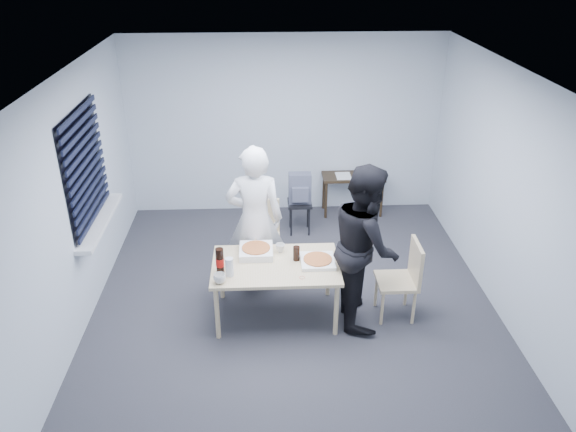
{
  "coord_description": "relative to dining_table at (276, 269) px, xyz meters",
  "views": [
    {
      "loc": [
        -0.32,
        -5.29,
        3.76
      ],
      "look_at": [
        -0.06,
        0.1,
        1.05
      ],
      "focal_mm": 35.0,
      "sensor_mm": 36.0,
      "label": 1
    }
  ],
  "objects": [
    {
      "name": "black_box",
      "position": [
        1.43,
        2.51,
        0.04
      ],
      "size": [
        0.15,
        0.13,
        0.05
      ],
      "primitive_type": "cube",
      "rotation": [
        0.0,
        0.0,
        0.38
      ],
      "color": "black",
      "rests_on": "side_table"
    },
    {
      "name": "rubber_band",
      "position": [
        0.26,
        -0.28,
        0.06
      ],
      "size": [
        0.07,
        0.07,
        0.0
      ],
      "primitive_type": "torus",
      "rotation": [
        0.0,
        0.0,
        -0.19
      ],
      "color": "red",
      "rests_on": "dining_table"
    },
    {
      "name": "backpack",
      "position": [
        0.38,
        1.92,
        0.07
      ],
      "size": [
        0.31,
        0.22,
        0.43
      ],
      "rotation": [
        0.0,
        0.0,
        0.06
      ],
      "color": "slate",
      "rests_on": "stool"
    },
    {
      "name": "pizza_box_b",
      "position": [
        0.45,
        0.01,
        0.08
      ],
      "size": [
        0.36,
        0.36,
        0.05
      ],
      "rotation": [
        0.0,
        0.0,
        0.23
      ],
      "color": "white",
      "rests_on": "dining_table"
    },
    {
      "name": "mug_a",
      "position": [
        -0.57,
        -0.33,
        0.11
      ],
      "size": [
        0.17,
        0.17,
        0.1
      ],
      "primitive_type": "imported",
      "rotation": [
        0.0,
        0.0,
        0.52
      ],
      "color": "silver",
      "rests_on": "dining_table"
    },
    {
      "name": "chair_far",
      "position": [
        -0.13,
        1.02,
        -0.08
      ],
      "size": [
        0.42,
        0.42,
        0.89
      ],
      "color": "beige",
      "rests_on": "ground"
    },
    {
      "name": "person_black",
      "position": [
        0.93,
        -0.05,
        0.29
      ],
      "size": [
        0.47,
        0.86,
        1.77
      ],
      "primitive_type": "imported",
      "rotation": [
        0.0,
        0.0,
        1.57
      ],
      "color": "black",
      "rests_on": "ground"
    },
    {
      "name": "pizza_box_a",
      "position": [
        -0.21,
        0.21,
        0.1
      ],
      "size": [
        0.36,
        0.36,
        0.09
      ],
      "rotation": [
        0.0,
        0.0,
        -0.11
      ],
      "color": "white",
      "rests_on": "dining_table"
    },
    {
      "name": "dining_table",
      "position": [
        0.0,
        0.0,
        0.0
      ],
      "size": [
        1.34,
        0.85,
        0.65
      ],
      "color": "beige",
      "rests_on": "ground"
    },
    {
      "name": "plastic_cups",
      "position": [
        -0.47,
        -0.2,
        0.16
      ],
      "size": [
        0.11,
        0.11,
        0.2
      ],
      "primitive_type": "cylinder",
      "rotation": [
        0.0,
        0.0,
        -0.38
      ],
      "color": "silver",
      "rests_on": "dining_table"
    },
    {
      "name": "stool",
      "position": [
        0.38,
        1.93,
        -0.25
      ],
      "size": [
        0.33,
        0.33,
        0.46
      ],
      "color": "black",
      "rests_on": "ground"
    },
    {
      "name": "chair_right",
      "position": [
        1.38,
        -0.05,
        -0.08
      ],
      "size": [
        0.42,
        0.42,
        0.89
      ],
      "color": "beige",
      "rests_on": "ground"
    },
    {
      "name": "cola_glass",
      "position": [
        0.22,
        0.07,
        0.14
      ],
      "size": [
        0.08,
        0.08,
        0.16
      ],
      "primitive_type": "cylinder",
      "rotation": [
        0.0,
        0.0,
        -0.11
      ],
      "color": "black",
      "rests_on": "dining_table"
    },
    {
      "name": "side_table",
      "position": [
        1.21,
        2.51,
        -0.07
      ],
      "size": [
        0.9,
        0.4,
        0.6
      ],
      "color": "#332314",
      "rests_on": "ground"
    },
    {
      "name": "mug_b",
      "position": [
        0.06,
        0.26,
        0.11
      ],
      "size": [
        0.1,
        0.1,
        0.09
      ],
      "primitive_type": "imported",
      "color": "silver",
      "rests_on": "dining_table"
    },
    {
      "name": "soda_bottle",
      "position": [
        -0.57,
        -0.13,
        0.19
      ],
      "size": [
        0.09,
        0.09,
        0.28
      ],
      "rotation": [
        0.0,
        0.0,
        -0.39
      ],
      "color": "black",
      "rests_on": "dining_table"
    },
    {
      "name": "person_white",
      "position": [
        -0.22,
        0.58,
        0.29
      ],
      "size": [
        0.65,
        0.42,
        1.77
      ],
      "primitive_type": "imported",
      "rotation": [
        0.0,
        0.0,
        3.14
      ],
      "color": "white",
      "rests_on": "ground"
    },
    {
      "name": "room",
      "position": [
        -1.99,
        0.63,
        0.85
      ],
      "size": [
        5.0,
        5.0,
        5.0
      ],
      "color": "#313036",
      "rests_on": "ground"
    },
    {
      "name": "papers",
      "position": [
        1.06,
        2.49,
        0.01
      ],
      "size": [
        0.24,
        0.31,
        0.0
      ],
      "primitive_type": "cube",
      "rotation": [
        0.0,
        0.0,
        -0.07
      ],
      "color": "white",
      "rests_on": "side_table"
    }
  ]
}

